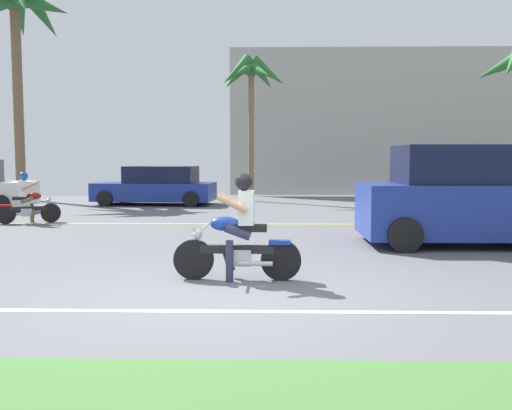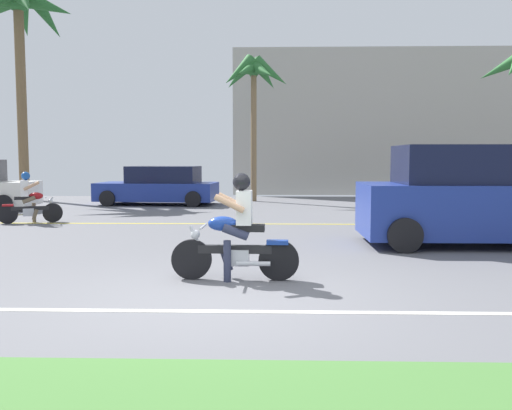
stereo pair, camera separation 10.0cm
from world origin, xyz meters
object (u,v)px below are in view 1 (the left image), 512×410
parked_car_1 (157,186)px  motorcyclist_distant (27,202)px  palm_tree_2 (14,12)px  suv_nearby (477,197)px  motorcyclist (238,235)px  palm_tree_0 (251,77)px

parked_car_1 → motorcyclist_distant: bearing=-110.8°
palm_tree_2 → motorcyclist_distant: bearing=-64.8°
suv_nearby → palm_tree_2: (-14.20, 11.47, 6.53)m
suv_nearby → parked_car_1: bearing=131.4°
parked_car_1 → motorcyclist_distant: 6.28m
motorcyclist → palm_tree_2: bearing=123.3°
parked_car_1 → palm_tree_2: palm_tree_2 is taller
suv_nearby → motorcyclist_distant: 10.94m
palm_tree_0 → motorcyclist_distant: size_ratio=3.70×
motorcyclist → parked_car_1: 13.05m
parked_car_1 → suv_nearby: bearing=-48.6°
palm_tree_0 → motorcyclist_distant: bearing=-126.8°
suv_nearby → motorcyclist: bearing=-144.0°
motorcyclist → motorcyclist_distant: 8.89m
motorcyclist → palm_tree_0: 14.82m
palm_tree_2 → motorcyclist_distant: palm_tree_2 is taller
parked_car_1 → motorcyclist_distant: parked_car_1 is taller
motorcyclist_distant → palm_tree_0: bearing=53.2°
suv_nearby → palm_tree_0: 12.54m
palm_tree_0 → palm_tree_2: (-9.45, 0.53, 2.66)m
motorcyclist → palm_tree_0: (-0.23, 14.22, 4.19)m
parked_car_1 → palm_tree_2: bearing=159.9°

